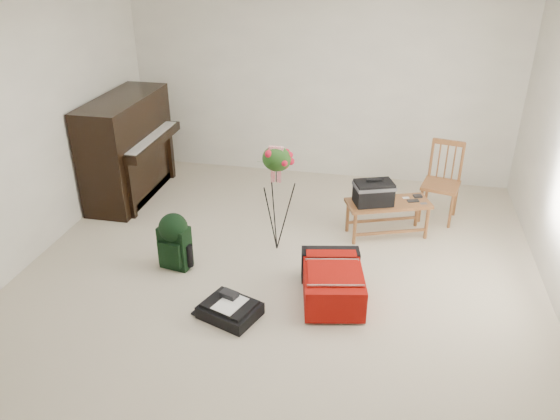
% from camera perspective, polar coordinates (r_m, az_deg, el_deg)
% --- Properties ---
extents(floor, '(5.00, 5.50, 0.01)m').
position_cam_1_polar(floor, '(5.22, -0.51, -7.79)').
color(floor, beige).
rests_on(floor, ground).
extents(ceiling, '(5.00, 5.50, 0.01)m').
position_cam_1_polar(ceiling, '(4.31, -0.65, 20.63)').
color(ceiling, white).
rests_on(ceiling, wall_back).
extents(wall_back, '(5.00, 0.04, 2.50)m').
position_cam_1_polar(wall_back, '(7.20, 4.22, 13.08)').
color(wall_back, silver).
rests_on(wall_back, floor).
extents(wall_left, '(0.04, 5.50, 2.50)m').
position_cam_1_polar(wall_left, '(5.67, -26.24, 6.45)').
color(wall_left, silver).
rests_on(wall_left, floor).
extents(piano, '(0.71, 1.50, 1.25)m').
position_cam_1_polar(piano, '(6.98, -15.53, 6.10)').
color(piano, black).
rests_on(piano, floor).
extents(bench, '(0.96, 0.65, 0.69)m').
position_cam_1_polar(bench, '(5.92, 10.16, 1.64)').
color(bench, brown).
rests_on(bench, floor).
extents(dining_chair, '(0.47, 0.47, 0.91)m').
position_cam_1_polar(dining_chair, '(6.47, 16.46, 2.77)').
color(dining_chair, brown).
rests_on(dining_chair, floor).
extents(red_suitcase, '(0.66, 0.87, 0.33)m').
position_cam_1_polar(red_suitcase, '(5.01, 5.59, -7.19)').
color(red_suitcase, '#9E1106').
rests_on(red_suitcase, floor).
extents(black_duffel, '(0.57, 0.52, 0.20)m').
position_cam_1_polar(black_duffel, '(4.82, -5.26, -10.27)').
color(black_duffel, black).
rests_on(black_duffel, floor).
extents(green_backpack, '(0.32, 0.29, 0.58)m').
position_cam_1_polar(green_backpack, '(5.42, -11.01, -2.94)').
color(green_backpack, black).
rests_on(green_backpack, floor).
extents(flower_stand, '(0.37, 0.37, 1.18)m').
position_cam_1_polar(flower_stand, '(5.50, -0.34, 1.11)').
color(flower_stand, black).
rests_on(flower_stand, floor).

